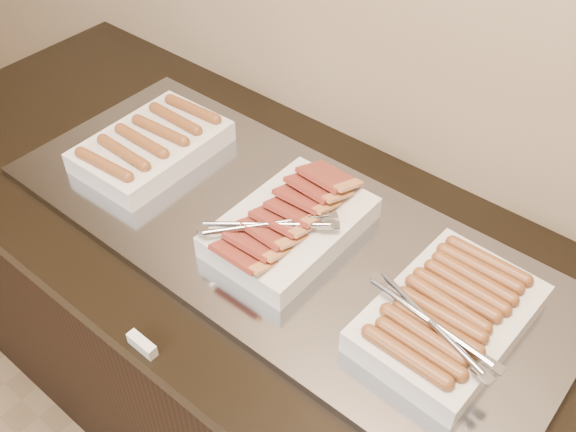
% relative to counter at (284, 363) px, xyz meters
% --- Properties ---
extents(counter, '(2.06, 0.76, 0.90)m').
position_rel_counter_xyz_m(counter, '(0.00, 0.00, 0.00)').
color(counter, black).
rests_on(counter, ground).
extents(warming_tray, '(1.20, 0.50, 0.02)m').
position_rel_counter_xyz_m(warming_tray, '(-0.02, 0.00, 0.46)').
color(warming_tray, '#90939D').
rests_on(warming_tray, counter).
extents(dish_left, '(0.22, 0.33, 0.07)m').
position_rel_counter_xyz_m(dish_left, '(-0.39, 0.00, 0.50)').
color(dish_left, silver).
rests_on(dish_left, warming_tray).
extents(dish_center, '(0.23, 0.35, 0.09)m').
position_rel_counter_xyz_m(dish_center, '(0.02, -0.00, 0.50)').
color(dish_center, silver).
rests_on(dish_center, warming_tray).
extents(dish_right, '(0.27, 0.34, 0.08)m').
position_rel_counter_xyz_m(dish_right, '(0.37, -0.00, 0.50)').
color(dish_right, silver).
rests_on(dish_right, warming_tray).
extents(label_holder, '(0.06, 0.02, 0.02)m').
position_rel_counter_xyz_m(label_holder, '(-0.02, -0.36, 0.46)').
color(label_holder, silver).
rests_on(label_holder, counter).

